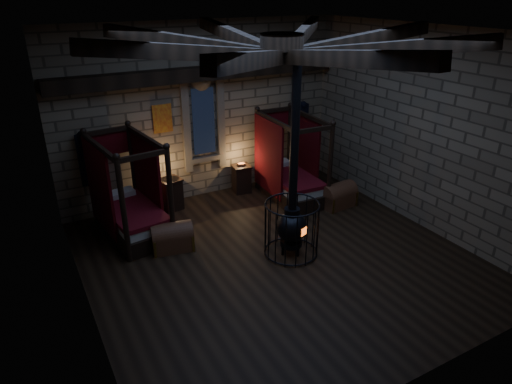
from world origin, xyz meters
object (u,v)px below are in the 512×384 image
bed_left (131,211)px  bed_right (289,178)px  trunk_right (338,196)px  stove (292,224)px  trunk_left (172,237)px

bed_left → bed_right: 3.96m
bed_left → trunk_right: bearing=-20.0°
bed_right → stove: size_ratio=0.51×
trunk_left → stove: (1.99, -1.29, 0.38)m
trunk_right → trunk_left: bearing=173.7°
bed_right → trunk_left: (-3.43, -1.00, -0.25)m
bed_left → stove: 3.45m
bed_right → trunk_right: 1.29m
trunk_left → trunk_right: (4.15, -0.04, 0.01)m
bed_left → trunk_left: size_ratio=2.38×
bed_left → bed_right: bed_left is taller
trunk_left → stove: 2.41m
trunk_left → trunk_right: trunk_right is taller
bed_right → trunk_left: 3.58m
trunk_left → trunk_right: 4.15m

